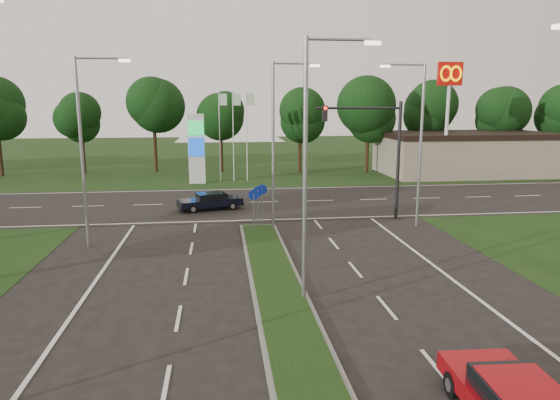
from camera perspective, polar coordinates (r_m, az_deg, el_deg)
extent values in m
plane|color=black|center=(12.67, 3.78, -21.86)|extent=(160.00, 160.00, 0.00)
cube|color=black|center=(65.84, -5.14, 4.95)|extent=(160.00, 50.00, 0.02)
cube|color=black|center=(35.18, -3.47, -0.29)|extent=(160.00, 12.00, 0.02)
cube|color=slate|center=(16.10, 1.07, -14.03)|extent=(2.00, 26.00, 0.12)
cube|color=gray|center=(52.53, 20.42, 4.98)|extent=(16.00, 9.00, 4.00)
cylinder|color=gray|center=(16.86, 2.87, 2.90)|extent=(0.16, 0.16, 9.00)
cylinder|color=gray|center=(17.04, 6.85, 17.76)|extent=(2.20, 0.10, 0.10)
cube|color=#FFF2CC|center=(17.31, 10.55, 17.22)|extent=(0.50, 0.22, 0.12)
cylinder|color=gray|center=(26.71, -0.79, 5.90)|extent=(0.16, 0.16, 9.00)
cylinder|color=gray|center=(26.82, 1.61, 15.33)|extent=(2.20, 0.10, 0.10)
cube|color=#FFF2CC|center=(27.00, 4.00, 15.06)|extent=(0.50, 0.22, 0.12)
cylinder|color=gray|center=(25.39, -21.70, 4.86)|extent=(0.16, 0.16, 9.00)
cylinder|color=gray|center=(25.11, -19.92, 14.99)|extent=(2.20, 0.10, 0.10)
cube|color=#FFF2CC|center=(24.89, -17.35, 14.96)|extent=(0.50, 0.22, 0.12)
cylinder|color=gray|center=(28.76, 15.77, 5.85)|extent=(0.16, 0.16, 9.00)
cylinder|color=gray|center=(28.33, 14.12, 14.78)|extent=(2.20, 0.10, 0.10)
cube|color=#FFF2CC|center=(27.96, 11.93, 14.72)|extent=(0.50, 0.22, 0.12)
cylinder|color=black|center=(30.53, 13.37, 4.35)|extent=(0.20, 0.20, 7.00)
cylinder|color=black|center=(29.57, 9.01, 10.33)|extent=(5.00, 0.14, 0.14)
cube|color=black|center=(29.09, 5.14, 9.82)|extent=(0.28, 0.28, 0.90)
sphere|color=#FF190C|center=(28.91, 5.23, 10.41)|extent=(0.20, 0.20, 0.20)
cylinder|color=gray|center=(26.64, -3.01, -1.54)|extent=(0.06, 0.06, 2.20)
cylinder|color=#0C26A5|center=(26.44, -3.03, 0.58)|extent=(0.56, 0.04, 0.56)
cylinder|color=gray|center=(27.63, -2.53, -1.07)|extent=(0.06, 0.06, 2.20)
cylinder|color=#0C26A5|center=(27.44, -2.55, 0.97)|extent=(0.56, 0.04, 0.56)
cylinder|color=gray|center=(28.34, -2.04, -0.77)|extent=(0.06, 0.06, 2.20)
cylinder|color=#0C26A5|center=(28.15, -2.05, 1.23)|extent=(0.56, 0.04, 0.56)
cube|color=silver|center=(43.66, -9.52, 5.75)|extent=(1.40, 0.30, 6.00)
cube|color=#0CA53F|center=(43.36, -9.61, 8.10)|extent=(1.30, 0.08, 1.20)
cube|color=#0C3FBF|center=(43.47, -9.54, 5.99)|extent=(1.30, 0.08, 1.60)
cylinder|color=silver|center=(44.54, -6.92, 7.21)|extent=(0.08, 0.08, 8.00)
cube|color=#B2D8B2|center=(44.45, -6.55, 11.34)|extent=(0.70, 0.02, 1.00)
cylinder|color=silver|center=(44.56, -5.36, 7.24)|extent=(0.08, 0.08, 8.00)
cube|color=#B2D8B2|center=(44.48, -4.98, 11.37)|extent=(0.70, 0.02, 1.00)
cylinder|color=silver|center=(44.61, -3.81, 7.27)|extent=(0.08, 0.08, 8.00)
cube|color=#B2D8B2|center=(44.54, -3.40, 11.39)|extent=(0.70, 0.02, 1.00)
cylinder|color=silver|center=(46.98, 18.52, 8.14)|extent=(0.30, 0.30, 10.00)
cube|color=#BF0C07|center=(47.01, 18.85, 13.50)|extent=(2.20, 0.35, 2.00)
torus|color=#FFC600|center=(46.62, 18.46, 13.55)|extent=(1.06, 0.16, 1.06)
torus|color=#FFC600|center=(47.01, 19.48, 13.46)|extent=(1.06, 0.16, 1.06)
cylinder|color=black|center=(50.70, -4.62, 5.66)|extent=(0.36, 0.36, 4.40)
sphere|color=black|center=(50.49, -4.69, 10.53)|extent=(6.00, 6.00, 6.00)
sphere|color=black|center=(50.31, -4.35, 11.67)|extent=(4.80, 4.80, 4.80)
cube|color=black|center=(12.12, 25.96, -19.29)|extent=(1.62, 2.00, 0.42)
cube|color=#98080E|center=(12.02, 26.04, -18.42)|extent=(1.51, 1.65, 0.04)
cylinder|color=black|center=(13.25, 19.08, -19.34)|extent=(0.23, 0.63, 0.62)
cylinder|color=black|center=(13.93, 25.60, -18.26)|extent=(0.23, 0.63, 0.62)
cube|color=black|center=(33.00, -7.99, -0.24)|extent=(4.35, 2.65, 0.42)
cube|color=black|center=(32.95, -7.87, 0.45)|extent=(2.09, 1.82, 0.39)
cube|color=black|center=(32.92, -7.88, 0.78)|extent=(1.75, 1.66, 0.04)
cylinder|color=black|center=(32.05, -9.91, -1.03)|extent=(0.60, 0.33, 0.57)
cylinder|color=black|center=(33.49, -10.45, -0.53)|extent=(0.60, 0.33, 0.57)
cylinder|color=black|center=(32.67, -5.45, -0.69)|extent=(0.60, 0.33, 0.57)
cylinder|color=black|center=(34.08, -6.17, -0.22)|extent=(0.60, 0.33, 0.57)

